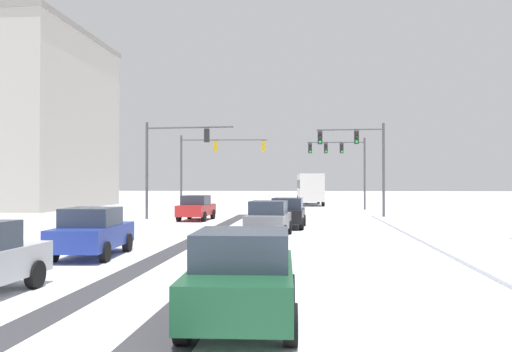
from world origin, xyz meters
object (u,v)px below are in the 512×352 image
Objects in this scene: traffic_signal_far_left at (212,156)px; traffic_signal_far_right at (342,157)px; bus_oncoming at (310,187)px; car_grey_third at (269,219)px; car_dark_green_fifth at (243,276)px; car_black_second at (288,213)px; car_red_lead at (196,208)px; traffic_signal_near_left at (170,153)px; car_blue_fourth at (92,232)px; traffic_signal_near_right at (360,151)px.

traffic_signal_far_right is (11.23, 3.69, 0.06)m from traffic_signal_far_left.
traffic_signal_far_left is 0.67× the size of bus_oncoming.
car_grey_third and car_dark_green_fifth have the same top height.
car_dark_green_fifth is (6.96, -36.23, -3.89)m from traffic_signal_far_left.
bus_oncoming is (8.43, 14.64, -2.71)m from traffic_signal_far_left.
traffic_signal_far_left is at bearing 113.37° from car_black_second.
traffic_signal_far_right is at bearing 18.20° from traffic_signal_far_left.
car_grey_third is at bearing -98.06° from car_black_second.
car_red_lead is 0.38× the size of bus_oncoming.
traffic_signal_near_left is 18.51m from car_blue_fourth.
traffic_signal_far_left is 1.15× the size of traffic_signal_far_right.
traffic_signal_far_left is at bearing 100.88° from car_dark_green_fifth.
traffic_signal_far_right is 1.56× the size of car_red_lead.
car_black_second is at bearing 63.38° from car_blue_fourth.
car_blue_fourth is (0.10, -17.25, 0.00)m from car_red_lead.
car_dark_green_fifth is at bearing -99.65° from traffic_signal_near_right.
traffic_signal_far_right is 11.63m from bus_oncoming.
traffic_signal_far_right is 33.83m from car_blue_fourth.
car_dark_green_fifth is (-4.79, -28.14, -3.76)m from traffic_signal_near_right.
car_blue_fourth is at bearing 126.83° from car_dark_green_fifth.
traffic_signal_near_right is 1.55× the size of car_blue_fourth.
traffic_signal_far_right is 20.82m from car_black_second.
bus_oncoming is at bearing 73.76° from car_red_lead.
traffic_signal_far_right is at bearing 55.10° from car_red_lead.
bus_oncoming reaches higher than car_dark_green_fifth.
car_grey_third is (5.42, -10.11, 0.00)m from car_red_lead.
traffic_signal_far_left is 1.78× the size of car_grey_third.
traffic_signal_far_left is 1.78× the size of car_blue_fourth.
car_black_second is at bearing -66.63° from traffic_signal_far_left.
car_black_second is at bearing -101.81° from traffic_signal_far_right.
traffic_signal_near_left reaches higher than car_black_second.
car_black_second is 0.99× the size of car_blue_fourth.
car_black_second is (-4.18, -20.01, -3.95)m from traffic_signal_far_right.
traffic_signal_far_left is at bearing 94.85° from car_red_lead.
traffic_signal_near_left is at bearing 96.38° from car_blue_fourth.
car_grey_third is at bearing -101.09° from traffic_signal_far_right.
car_black_second is 31.00m from bus_oncoming.
car_grey_third is 15.07m from car_dark_green_fifth.
traffic_signal_near_left is 13.63m from car_grey_third.
traffic_signal_far_right is 18.42m from car_red_lead.
traffic_signal_near_left is 0.59× the size of bus_oncoming.
traffic_signal_far_right reaches higher than car_red_lead.
car_red_lead and car_blue_fourth have the same top height.
traffic_signal_far_left is 11.83m from traffic_signal_far_right.
traffic_signal_far_right is at bearing 83.90° from car_dark_green_fifth.
traffic_signal_far_right is at bearing 78.91° from car_grey_third.
car_red_lead is (-10.29, -14.76, -3.95)m from traffic_signal_far_right.
traffic_signal_far_right reaches higher than car_black_second.
traffic_signal_far_right reaches higher than car_blue_fourth.
traffic_signal_far_left is 14.27m from traffic_signal_near_right.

